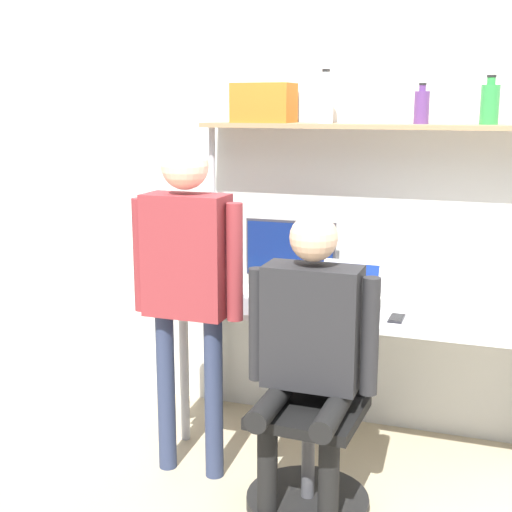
{
  "coord_description": "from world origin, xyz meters",
  "views": [
    {
      "loc": [
        0.69,
        -3.22,
        1.81
      ],
      "look_at": [
        -0.4,
        -0.16,
        1.12
      ],
      "focal_mm": 50.0,
      "sensor_mm": 36.0,
      "label": 1
    }
  ],
  "objects_px": {
    "laptop": "(349,298)",
    "storage_box": "(264,103)",
    "bottle_clear": "(325,100)",
    "monitor": "(290,254)",
    "bottle_green": "(490,104)",
    "bottle_purple": "(422,107)",
    "person_seated": "(310,340)",
    "office_chair": "(311,444)",
    "person_standing": "(187,268)",
    "cell_phone": "(397,318)"
  },
  "relations": [
    {
      "from": "laptop",
      "to": "storage_box",
      "type": "xyz_separation_m",
      "value": [
        -0.54,
        0.21,
        0.98
      ]
    },
    {
      "from": "storage_box",
      "to": "bottle_clear",
      "type": "bearing_deg",
      "value": 0.0
    },
    {
      "from": "monitor",
      "to": "bottle_green",
      "type": "height_order",
      "value": "bottle_green"
    },
    {
      "from": "bottle_purple",
      "to": "person_seated",
      "type": "bearing_deg",
      "value": -111.2
    },
    {
      "from": "office_chair",
      "to": "person_seated",
      "type": "distance_m",
      "value": 0.52
    },
    {
      "from": "office_chair",
      "to": "bottle_clear",
      "type": "bearing_deg",
      "value": 101.78
    },
    {
      "from": "storage_box",
      "to": "person_standing",
      "type": "bearing_deg",
      "value": -100.95
    },
    {
      "from": "storage_box",
      "to": "office_chair",
      "type": "bearing_deg",
      "value": -57.65
    },
    {
      "from": "laptop",
      "to": "bottle_purple",
      "type": "distance_m",
      "value": 1.03
    },
    {
      "from": "monitor",
      "to": "cell_phone",
      "type": "height_order",
      "value": "monitor"
    },
    {
      "from": "bottle_green",
      "to": "laptop",
      "type": "bearing_deg",
      "value": -161.62
    },
    {
      "from": "person_seated",
      "to": "storage_box",
      "type": "bearing_deg",
      "value": 120.76
    },
    {
      "from": "monitor",
      "to": "bottle_purple",
      "type": "height_order",
      "value": "bottle_purple"
    },
    {
      "from": "monitor",
      "to": "office_chair",
      "type": "relative_size",
      "value": 0.54
    },
    {
      "from": "monitor",
      "to": "storage_box",
      "type": "xyz_separation_m",
      "value": [
        -0.15,
        -0.0,
        0.82
      ]
    },
    {
      "from": "person_standing",
      "to": "bottle_clear",
      "type": "xyz_separation_m",
      "value": [
        0.48,
        0.71,
        0.78
      ]
    },
    {
      "from": "bottle_clear",
      "to": "storage_box",
      "type": "relative_size",
      "value": 0.87
    },
    {
      "from": "storage_box",
      "to": "bottle_green",
      "type": "bearing_deg",
      "value": 0.0
    },
    {
      "from": "office_chair",
      "to": "monitor",
      "type": "bearing_deg",
      "value": 113.73
    },
    {
      "from": "laptop",
      "to": "office_chair",
      "type": "bearing_deg",
      "value": -93.07
    },
    {
      "from": "person_seated",
      "to": "monitor",
      "type": "bearing_deg",
      "value": 112.41
    },
    {
      "from": "monitor",
      "to": "storage_box",
      "type": "distance_m",
      "value": 0.83
    },
    {
      "from": "laptop",
      "to": "person_standing",
      "type": "height_order",
      "value": "person_standing"
    },
    {
      "from": "bottle_clear",
      "to": "person_standing",
      "type": "bearing_deg",
      "value": -123.8
    },
    {
      "from": "laptop",
      "to": "person_seated",
      "type": "xyz_separation_m",
      "value": [
        -0.03,
        -0.64,
        -0.03
      ]
    },
    {
      "from": "bottle_green",
      "to": "storage_box",
      "type": "distance_m",
      "value": 1.16
    },
    {
      "from": "person_standing",
      "to": "bottle_purple",
      "type": "height_order",
      "value": "bottle_purple"
    },
    {
      "from": "laptop",
      "to": "bottle_purple",
      "type": "xyz_separation_m",
      "value": [
        0.3,
        0.21,
        0.96
      ]
    },
    {
      "from": "cell_phone",
      "to": "person_seated",
      "type": "bearing_deg",
      "value": -116.88
    },
    {
      "from": "person_standing",
      "to": "bottle_clear",
      "type": "height_order",
      "value": "bottle_clear"
    },
    {
      "from": "office_chair",
      "to": "bottle_clear",
      "type": "height_order",
      "value": "bottle_clear"
    },
    {
      "from": "monitor",
      "to": "cell_phone",
      "type": "distance_m",
      "value": 0.73
    },
    {
      "from": "bottle_green",
      "to": "person_standing",
      "type": "bearing_deg",
      "value": -151.15
    },
    {
      "from": "laptop",
      "to": "person_standing",
      "type": "xyz_separation_m",
      "value": [
        -0.68,
        -0.51,
        0.21
      ]
    },
    {
      "from": "monitor",
      "to": "office_chair",
      "type": "xyz_separation_m",
      "value": [
        0.35,
        -0.8,
        -0.7
      ]
    },
    {
      "from": "monitor",
      "to": "cell_phone",
      "type": "relative_size",
      "value": 3.42
    },
    {
      "from": "cell_phone",
      "to": "office_chair",
      "type": "height_order",
      "value": "office_chair"
    },
    {
      "from": "office_chair",
      "to": "person_seated",
      "type": "height_order",
      "value": "person_seated"
    },
    {
      "from": "person_seated",
      "to": "office_chair",
      "type": "bearing_deg",
      "value": 87.99
    },
    {
      "from": "office_chair",
      "to": "person_seated",
      "type": "relative_size",
      "value": 0.7
    },
    {
      "from": "bottle_green",
      "to": "storage_box",
      "type": "height_order",
      "value": "bottle_green"
    },
    {
      "from": "person_standing",
      "to": "bottle_clear",
      "type": "relative_size",
      "value": 5.96
    },
    {
      "from": "person_seated",
      "to": "bottle_purple",
      "type": "height_order",
      "value": "bottle_purple"
    },
    {
      "from": "person_seated",
      "to": "bottle_green",
      "type": "relative_size",
      "value": 5.76
    },
    {
      "from": "bottle_purple",
      "to": "bottle_green",
      "type": "height_order",
      "value": "bottle_green"
    },
    {
      "from": "office_chair",
      "to": "person_standing",
      "type": "distance_m",
      "value": 1.0
    },
    {
      "from": "cell_phone",
      "to": "office_chair",
      "type": "distance_m",
      "value": 0.76
    },
    {
      "from": "person_standing",
      "to": "monitor",
      "type": "bearing_deg",
      "value": 67.76
    },
    {
      "from": "person_seated",
      "to": "bottle_clear",
      "type": "relative_size",
      "value": 4.92
    },
    {
      "from": "bottle_green",
      "to": "bottle_clear",
      "type": "distance_m",
      "value": 0.82
    }
  ]
}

